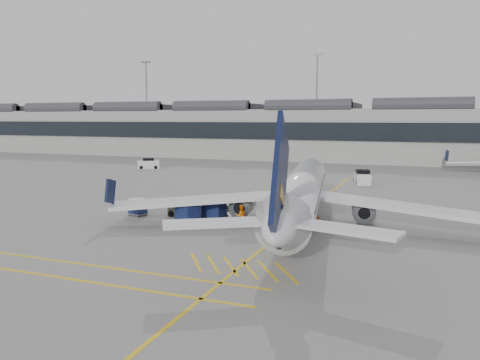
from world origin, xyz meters
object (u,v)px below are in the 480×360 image
(airliner_main, at_px, (301,193))
(belt_loader, at_px, (212,212))
(baggage_cart_a, at_px, (188,212))
(pushback_tug, at_px, (184,209))
(ramp_agent_a, at_px, (237,202))
(ramp_agent_b, at_px, (241,216))

(airliner_main, height_order, belt_loader, airliner_main)
(baggage_cart_a, relative_size, pushback_tug, 0.87)
(belt_loader, distance_m, ramp_agent_a, 3.63)
(ramp_agent_a, bearing_deg, baggage_cart_a, -122.63)
(airliner_main, distance_m, pushback_tug, 11.37)
(belt_loader, xyz_separation_m, ramp_agent_b, (3.86, -2.67, 0.43))
(airliner_main, xyz_separation_m, ramp_agent_b, (-4.60, -2.21, -1.87))
(belt_loader, xyz_separation_m, ramp_agent_a, (1.17, 3.41, 0.40))
(ramp_agent_b, relative_size, pushback_tug, 0.70)
(ramp_agent_a, xyz_separation_m, pushback_tug, (-3.87, -3.95, -0.25))
(baggage_cart_a, bearing_deg, ramp_agent_a, 96.51)
(belt_loader, relative_size, baggage_cart_a, 1.91)
(ramp_agent_b, bearing_deg, pushback_tug, -56.99)
(airliner_main, bearing_deg, ramp_agent_b, -163.51)
(belt_loader, height_order, pushback_tug, belt_loader)
(ramp_agent_a, xyz_separation_m, ramp_agent_b, (2.70, -6.09, 0.03))
(ramp_agent_a, bearing_deg, belt_loader, -125.93)
(airliner_main, xyz_separation_m, belt_loader, (-8.46, 0.46, -2.29))
(airliner_main, relative_size, ramp_agent_a, 19.65)
(baggage_cart_a, height_order, ramp_agent_b, baggage_cart_a)
(belt_loader, distance_m, baggage_cart_a, 3.64)
(airliner_main, height_order, ramp_agent_b, airliner_main)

